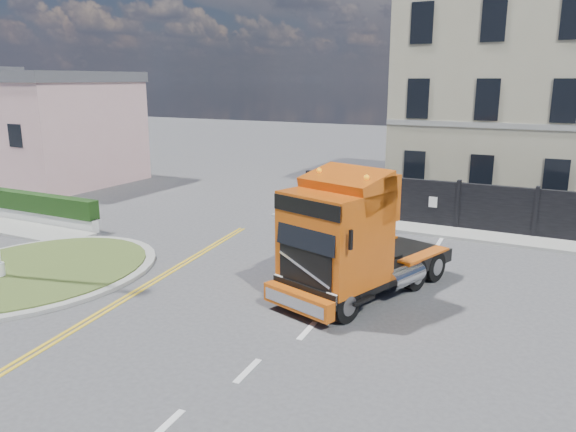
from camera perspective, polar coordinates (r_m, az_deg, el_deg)
The scene contains 9 objects.
ground at distance 17.85m, azimuth -1.92°, elevation -6.48°, with size 120.00×120.00×0.00m, color #424244.
traffic_island at distance 20.08m, azimuth -24.17°, elevation -5.15°, with size 6.80×6.80×0.17m.
hedge_wall at distance 27.19m, azimuth -24.89°, elevation 0.93°, with size 8.00×0.55×1.35m.
pavement_side at distance 26.70m, azimuth -26.59°, elevation -0.99°, with size 8.50×1.80×0.10m, color gray.
seaside_bldg_pink at distance 36.93m, azimuth -22.84°, elevation 7.75°, with size 8.00×8.00×6.00m, color beige.
hoarding_fence at distance 24.20m, azimuth 22.77°, elevation 0.32°, with size 18.80×0.25×2.00m.
georgian_building at distance 31.17m, azimuth 23.85°, elevation 11.87°, with size 12.30×10.30×12.80m.
pavement_far at distance 23.60m, azimuth 21.03°, elevation -2.20°, with size 20.00×1.60×0.12m, color gray.
truck at distance 15.95m, azimuth 6.14°, elevation -2.82°, with size 4.00×6.52×3.67m.
Camera 1 is at (8.23, -14.59, 6.16)m, focal length 35.00 mm.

